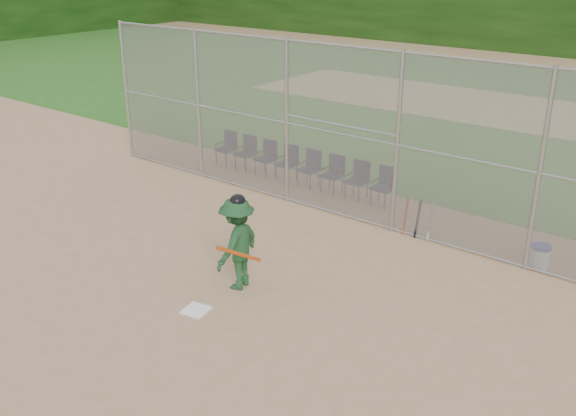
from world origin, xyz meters
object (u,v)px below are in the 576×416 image
Objects in this scene: home_plate at (196,310)px; water_cooler at (540,257)px; batter_at_plate at (237,243)px; chair_0 at (226,149)px.

water_cooler reaches higher than home_plate.
home_plate is 0.23× the size of batter_at_plate.
chair_0 is (-9.40, 0.97, 0.24)m from water_cooler.
batter_at_plate is at bearing -44.94° from chair_0.
batter_at_plate reaches higher than chair_0.
water_cooler is at bearing 45.38° from batter_at_plate.
home_plate is 1.42m from batter_at_plate.
chair_0 is at bearing 174.13° from water_cooler.
chair_0 is at bearing 135.06° from batter_at_plate.
water_cooler is at bearing 51.99° from home_plate.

